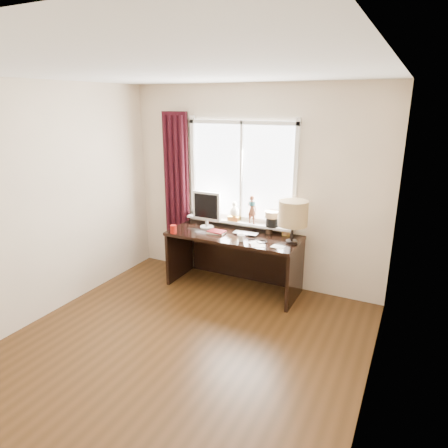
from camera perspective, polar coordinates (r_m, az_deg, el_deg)
The scene contains 18 objects.
floor at distance 4.12m, azimuth -7.53°, elevation -18.27°, with size 3.50×4.00×0.00m, color #472912.
ceiling at distance 3.37m, azimuth -9.34°, elevation 20.73°, with size 3.50×4.00×0.00m, color white.
wall_back at distance 5.24m, azimuth 4.16°, elevation 5.22°, with size 3.50×2.60×0.00m, color #C3AD93.
wall_left at distance 4.73m, azimuth -26.11°, elevation 2.19°, with size 4.00×2.60×0.00m, color #C3AD93.
wall_right at distance 2.96m, azimuth 20.97°, elevation -5.38°, with size 4.00×2.60×0.00m, color #C3AD93.
laptop at distance 5.10m, azimuth 3.14°, elevation -1.37°, with size 0.32×0.20×0.03m, color silver.
mug at distance 4.84m, azimuth 2.46°, elevation -1.95°, with size 0.09×0.09×0.09m, color white.
red_cup at distance 5.17m, azimuth -7.24°, elevation -0.74°, with size 0.08×0.08×0.11m, color maroon.
window at distance 5.24m, azimuth 2.68°, elevation 5.36°, with size 1.52×0.23×1.40m.
curtain at distance 5.72m, azimuth -6.81°, elevation 4.25°, with size 0.38×0.09×2.25m.
desk at distance 5.26m, azimuth 1.83°, elevation -3.71°, with size 1.70×0.70×0.75m.
monitor at distance 5.31m, azimuth -2.50°, elevation 2.38°, with size 0.40×0.18×0.49m.
notebook_stack at distance 5.15m, azimuth -1.07°, elevation -1.13°, with size 0.24×0.18×0.03m.
brush_holder at distance 5.15m, azimuth 6.45°, elevation -0.67°, with size 0.09×0.09×0.25m.
icon_frame at distance 5.08m, azimuth 8.84°, elevation -0.99°, with size 0.10×0.03×0.13m.
table_lamp at distance 4.75m, azimuth 9.84°, elevation 1.45°, with size 0.35×0.35×0.52m.
loose_papers at distance 4.74m, azimuth 5.67°, elevation -3.00°, with size 0.46×0.26×0.00m.
desk_cables at distance 4.97m, azimuth 4.65°, elevation -1.99°, with size 0.38×0.47×0.01m.
Camera 1 is at (1.94, -2.75, 2.37)m, focal length 32.00 mm.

